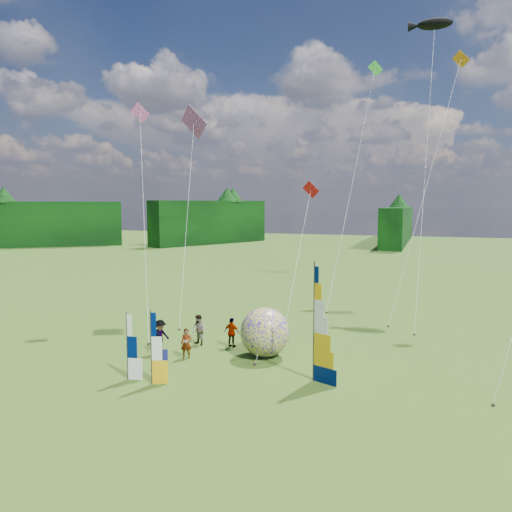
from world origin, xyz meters
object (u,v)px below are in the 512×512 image
(spectator_b, at_px, (199,330))
(spectator_d, at_px, (232,333))
(bol_inflatable, at_px, (265,332))
(side_banner_far, at_px, (127,347))
(kite_whale, at_px, (426,147))
(feather_banner_main, at_px, (314,324))
(spectator_a, at_px, (186,343))
(side_banner_left, at_px, (151,349))
(camp_chair, at_px, (162,360))
(spectator_c, at_px, (160,336))

(spectator_b, bearing_deg, spectator_d, 33.06)
(bol_inflatable, bearing_deg, spectator_b, 169.87)
(spectator_b, bearing_deg, side_banner_far, -69.09)
(side_banner_far, relative_size, kite_whale, 0.13)
(kite_whale, bearing_deg, bol_inflatable, -141.54)
(feather_banner_main, distance_m, bol_inflatable, 4.37)
(feather_banner_main, xyz_separation_m, spectator_d, (-5.45, 3.65, -1.78))
(bol_inflatable, relative_size, spectator_b, 1.49)
(spectator_a, distance_m, kite_whale, 21.80)
(bol_inflatable, bearing_deg, side_banner_left, -121.69)
(camp_chair, relative_size, kite_whale, 0.04)
(side_banner_left, distance_m, spectator_c, 4.76)
(spectator_b, xyz_separation_m, camp_chair, (0.24, -4.46, -0.39))
(side_banner_left, xyz_separation_m, camp_chair, (-0.53, 1.80, -1.14))
(bol_inflatable, xyz_separation_m, spectator_c, (-5.45, -1.28, -0.39))
(spectator_b, distance_m, spectator_d, 1.94)
(side_banner_left, xyz_separation_m, kite_whale, (10.83, 18.95, 10.29))
(bol_inflatable, height_order, spectator_b, bol_inflatable)
(feather_banner_main, distance_m, side_banner_left, 7.25)
(bol_inflatable, distance_m, spectator_a, 4.08)
(feather_banner_main, height_order, spectator_d, feather_banner_main)
(side_banner_left, relative_size, spectator_b, 1.87)
(spectator_c, bearing_deg, camp_chair, -123.92)
(side_banner_left, height_order, kite_whale, kite_whale)
(side_banner_left, xyz_separation_m, spectator_c, (-2.05, 4.23, -0.72))
(spectator_d, relative_size, camp_chair, 1.73)
(feather_banner_main, xyz_separation_m, spectator_b, (-7.37, 3.42, -1.74))
(camp_chair, bearing_deg, bol_inflatable, 19.57)
(bol_inflatable, relative_size, spectator_c, 1.44)
(kite_whale, bearing_deg, spectator_d, -150.42)
(spectator_d, distance_m, kite_whale, 19.28)
(spectator_c, bearing_deg, feather_banner_main, -75.12)
(spectator_a, height_order, spectator_b, spectator_b)
(side_banner_far, xyz_separation_m, camp_chair, (0.82, 1.64, -1.03))
(spectator_a, bearing_deg, feather_banner_main, -26.41)
(side_banner_left, bearing_deg, spectator_b, 75.35)
(side_banner_left, relative_size, side_banner_far, 1.07)
(spectator_b, xyz_separation_m, spectator_d, (1.92, 0.23, -0.04))
(spectator_d, bearing_deg, feather_banner_main, 153.63)
(feather_banner_main, xyz_separation_m, camp_chair, (-7.14, -1.03, -2.12))
(side_banner_far, bearing_deg, kite_whale, 47.37)
(side_banner_far, xyz_separation_m, spectator_b, (0.58, 6.09, -0.64))
(side_banner_far, height_order, spectator_b, side_banner_far)
(side_banner_left, height_order, spectator_b, side_banner_left)
(side_banner_far, height_order, kite_whale, kite_whale)
(spectator_c, height_order, camp_chair, spectator_c)
(feather_banner_main, distance_m, kite_whale, 19.08)
(feather_banner_main, relative_size, side_banner_left, 1.61)
(feather_banner_main, height_order, kite_whale, kite_whale)
(spectator_b, xyz_separation_m, kite_whale, (11.60, 12.69, 11.05))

